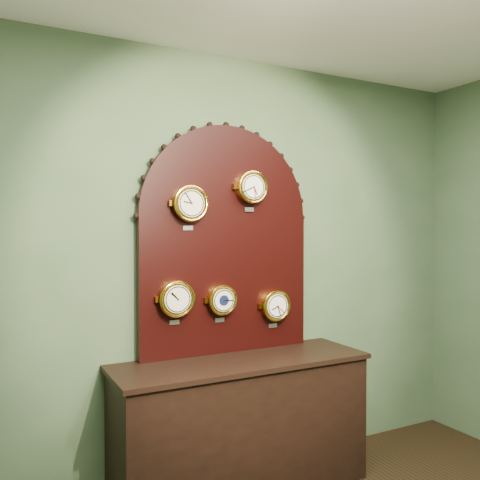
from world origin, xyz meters
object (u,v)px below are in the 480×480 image
arabic_clock (251,187)px  hygrometer (176,299)px  barometer (222,300)px  shop_counter (241,427)px  display_board (226,232)px  roman_clock (190,204)px  tide_clock (275,305)px

arabic_clock → hygrometer: arabic_clock is taller
barometer → hygrometer: bearing=-179.9°
shop_counter → barometer: (-0.06, 0.15, 0.79)m
display_board → barometer: (-0.06, -0.07, -0.44)m
display_board → roman_clock: display_board is taller
shop_counter → tide_clock: 0.81m
shop_counter → arabic_clock: (0.16, 0.15, 1.53)m
shop_counter → arabic_clock: size_ratio=5.88×
shop_counter → roman_clock: 1.45m
roman_clock → arabic_clock: bearing=0.0°
roman_clock → barometer: size_ratio=1.13×
hygrometer → barometer: (0.31, 0.00, -0.03)m
display_board → barometer: size_ratio=6.10×
display_board → roman_clock: (-0.28, -0.07, 0.18)m
tide_clock → arabic_clock: bearing=-179.9°
display_board → hygrometer: (-0.38, -0.07, -0.41)m
arabic_clock → hygrometer: 0.89m
display_board → tide_clock: bearing=-11.0°
roman_clock → barometer: (0.22, 0.00, -0.62)m
arabic_clock → barometer: arabic_clock is taller
hygrometer → tide_clock: 0.72m
arabic_clock → hygrometer: size_ratio=0.96×
display_board → tide_clock: (0.34, -0.07, -0.50)m
shop_counter → barometer: 0.81m
arabic_clock → roman_clock: bearing=-180.0°
display_board → hygrometer: display_board is taller
roman_clock → arabic_clock: arabic_clock is taller
display_board → shop_counter: bearing=-90.0°
hygrometer → barometer: size_ratio=1.13×
shop_counter → hygrometer: hygrometer is taller
display_board → arabic_clock: (0.16, -0.07, 0.30)m
shop_counter → tide_clock: (0.34, 0.15, 0.72)m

